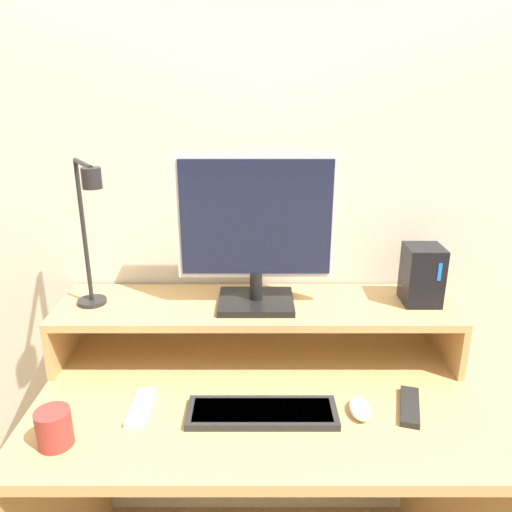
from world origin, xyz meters
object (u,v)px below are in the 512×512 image
at_px(monitor, 255,230).
at_px(remote_control, 142,407).
at_px(keyboard, 263,412).
at_px(desk_lamp, 90,229).
at_px(router_dock, 422,275).
at_px(mug, 55,428).
at_px(mouse, 360,409).
at_px(remote_secondary, 410,406).

bearing_deg(monitor, remote_control, -137.76).
bearing_deg(keyboard, monitor, 93.77).
bearing_deg(remote_control, desk_lamp, 125.70).
bearing_deg(router_dock, mug, -156.75).
bearing_deg(mouse, mug, -171.21).
height_order(router_dock, keyboard, router_dock).
bearing_deg(mouse, monitor, 133.59).
distance_m(router_dock, keyboard, 0.59).
relative_size(monitor, remote_control, 2.93).
height_order(keyboard, remote_control, keyboard).
height_order(desk_lamp, mug, desk_lamp).
height_order(mouse, remote_control, mouse).
relative_size(desk_lamp, router_dock, 2.46).
height_order(remote_control, remote_secondary, same).
xyz_separation_m(keyboard, remote_control, (-0.30, 0.02, -0.00)).
relative_size(remote_control, mug, 1.69).
distance_m(router_dock, mug, 1.02).
distance_m(router_dock, remote_control, 0.84).
xyz_separation_m(router_dock, keyboard, (-0.45, -0.29, -0.24)).
relative_size(monitor, remote_secondary, 2.69).
xyz_separation_m(keyboard, mug, (-0.46, -0.10, 0.03)).
bearing_deg(monitor, keyboard, -86.23).
bearing_deg(keyboard, remote_control, 175.51).
bearing_deg(keyboard, desk_lamp, 152.80).
bearing_deg(keyboard, router_dock, 32.96).
bearing_deg(remote_secondary, desk_lamp, 165.91).
bearing_deg(router_dock, desk_lamp, -175.96).
xyz_separation_m(desk_lamp, remote_control, (0.15, -0.21, -0.40)).
xyz_separation_m(router_dock, mouse, (-0.22, -0.29, -0.24)).
bearing_deg(remote_control, keyboard, -4.49).
height_order(monitor, mouse, monitor).
distance_m(monitor, router_dock, 0.49).
bearing_deg(remote_control, mouse, -1.56).
bearing_deg(router_dock, keyboard, -147.04).
distance_m(monitor, desk_lamp, 0.43).
xyz_separation_m(monitor, mug, (-0.45, -0.38, -0.34)).
bearing_deg(mug, monitor, 40.42).
relative_size(desk_lamp, keyboard, 1.13).
relative_size(keyboard, remote_control, 2.49).
distance_m(monitor, mouse, 0.53).
xyz_separation_m(keyboard, remote_secondary, (0.37, 0.03, -0.00)).
distance_m(desk_lamp, remote_secondary, 0.93).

